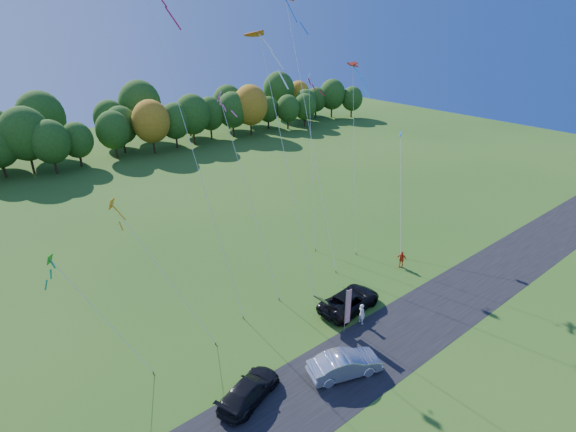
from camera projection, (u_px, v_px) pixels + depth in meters
ground at (337, 322)px, 34.87m from camera, size 160.00×160.00×0.00m
asphalt_strip at (377, 349)px, 32.05m from camera, size 90.00×6.00×0.01m
tree_line at (99, 160)px, 73.66m from camera, size 116.00×12.00×10.00m
black_suv at (349, 301)px, 36.19m from camera, size 5.87×3.06×1.58m
silver_sedan at (345, 364)px, 29.56m from camera, size 5.22×3.25×1.63m
dark_truck_a at (249, 390)px, 27.67m from camera, size 5.20×3.41×1.40m
person_tailgate_a at (362, 314)px, 34.46m from camera, size 0.50×0.68×1.73m
person_tailgate_b at (349, 298)px, 36.52m from camera, size 0.94×0.95×1.55m
person_east at (401, 259)px, 42.24m from camera, size 0.78×1.04×1.64m
feather_flag at (348, 306)px, 32.80m from camera, size 0.51×0.11×3.88m
kite_delta_blue at (191, 143)px, 32.51m from camera, size 3.16×9.72×26.70m
kite_parafoil_orange at (310, 130)px, 42.52m from camera, size 6.29×13.39×24.13m
kite_delta_red at (286, 154)px, 35.03m from camera, size 2.33×8.76×21.91m
kite_parafoil_rainbow at (355, 158)px, 44.55m from camera, size 5.89×6.46×17.92m
kite_diamond_yellow at (165, 275)px, 31.43m from camera, size 4.43×6.66×10.88m
kite_diamond_green at (104, 318)px, 28.41m from camera, size 4.32×4.41×9.02m
kite_diamond_white at (312, 163)px, 45.29m from camera, size 4.52×6.49×16.85m
kite_diamond_pink at (249, 197)px, 36.56m from camera, size 1.22×7.50×16.62m
kite_diamond_blue_low at (401, 194)px, 45.20m from camera, size 5.40×5.63×11.23m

